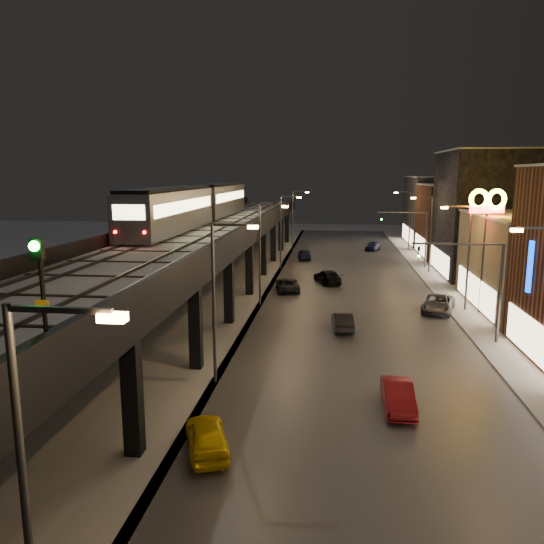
{
  "coord_description": "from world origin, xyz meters",
  "views": [
    {
      "loc": [
        5.77,
        -14.57,
        11.54
      ],
      "look_at": [
        1.63,
        20.46,
        5.0
      ],
      "focal_mm": 35.0,
      "sensor_mm": 36.0,
      "label": 1
    }
  ],
  "objects": [
    {
      "name": "car_far_white",
      "position": [
        1.76,
        57.19,
        0.71
      ],
      "size": [
        2.11,
        4.32,
        1.42
      ],
      "primitive_type": "imported",
      "rotation": [
        0.0,
        0.0,
        3.25
      ],
      "color": "#151D3D",
      "rests_on": "ground"
    },
    {
      "name": "traffic_light_rig_a",
      "position": [
        15.84,
        22.0,
        4.5
      ],
      "size": [
        6.1,
        0.34,
        7.0
      ],
      "color": "#38383A",
      "rests_on": "ground"
    },
    {
      "name": "streetlight_right_3",
      "position": [
        16.73,
        49.0,
        5.24
      ],
      "size": [
        2.56,
        0.28,
        9.0
      ],
      "color": "#38383A",
      "rests_on": "ground"
    },
    {
      "name": "building_f",
      "position": [
        23.99,
        76.0,
        5.58
      ],
      "size": [
        12.2,
        16.2,
        11.16
      ],
      "color": "#2B2B2E",
      "rests_on": "ground"
    },
    {
      "name": "building_d",
      "position": [
        23.99,
        48.0,
        7.08
      ],
      "size": [
        12.2,
        13.2,
        14.16
      ],
      "color": "black",
      "rests_on": "ground"
    },
    {
      "name": "sidewalk_right",
      "position": [
        17.5,
        35.0,
        0.07
      ],
      "size": [
        4.0,
        120.0,
        0.14
      ],
      "primitive_type": "cube",
      "color": "#9FA1A8",
      "rests_on": "ground"
    },
    {
      "name": "streetlight_left_4",
      "position": [
        -0.43,
        67.0,
        5.24
      ],
      "size": [
        2.57,
        0.28,
        9.0
      ],
      "color": "#38383A",
      "rests_on": "ground"
    },
    {
      "name": "rail_signal",
      "position": [
        -2.1,
        -1.39,
        8.92
      ],
      "size": [
        0.37,
        0.44,
        3.23
      ],
      "color": "black",
      "rests_on": "viaduct_trackbed"
    },
    {
      "name": "car_onc_dark",
      "position": [
        14.6,
        30.22,
        0.71
      ],
      "size": [
        3.74,
        5.55,
        1.41
      ],
      "primitive_type": "imported",
      "rotation": [
        0.0,
        0.0,
        -0.3
      ],
      "color": "#474951",
      "rests_on": "ground"
    },
    {
      "name": "streetlight_left_0",
      "position": [
        -0.43,
        -5.0,
        5.24
      ],
      "size": [
        2.57,
        0.28,
        9.0
      ],
      "color": "#38383A",
      "rests_on": "ground"
    },
    {
      "name": "elevated_viaduct",
      "position": [
        -6.0,
        31.84,
        5.62
      ],
      "size": [
        9.0,
        100.0,
        6.3
      ],
      "color": "black",
      "rests_on": "ground"
    },
    {
      "name": "road_surface",
      "position": [
        7.5,
        35.0,
        0.03
      ],
      "size": [
        17.0,
        120.0,
        0.06
      ],
      "primitive_type": "cube",
      "color": "#46474D",
      "rests_on": "ground"
    },
    {
      "name": "streetlight_left_1",
      "position": [
        -0.43,
        13.0,
        5.24
      ],
      "size": [
        2.57,
        0.28,
        9.0
      ],
      "color": "#38383A",
      "rests_on": "ground"
    },
    {
      "name": "streetlight_right_2",
      "position": [
        16.73,
        31.0,
        5.24
      ],
      "size": [
        2.56,
        0.28,
        9.0
      ],
      "color": "#38383A",
      "rests_on": "ground"
    },
    {
      "name": "car_onc_red",
      "position": [
        11.59,
        66.76,
        0.7
      ],
      "size": [
        2.77,
        4.39,
        1.39
      ],
      "primitive_type": "imported",
      "rotation": [
        0.0,
        0.0,
        -0.3
      ],
      "color": "#131840",
      "rests_on": "ground"
    },
    {
      "name": "viaduct_parapet_far",
      "position": [
        -10.35,
        32.0,
        6.85
      ],
      "size": [
        0.3,
        100.0,
        1.1
      ],
      "primitive_type": "cube",
      "color": "black",
      "rests_on": "elevated_viaduct"
    },
    {
      "name": "streetlight_left_3",
      "position": [
        -0.43,
        49.0,
        5.24
      ],
      "size": [
        2.57,
        0.28,
        9.0
      ],
      "color": "#38383A",
      "rests_on": "ground"
    },
    {
      "name": "viaduct_trackbed",
      "position": [
        -6.01,
        31.97,
        6.39
      ],
      "size": [
        8.4,
        100.0,
        0.32
      ],
      "color": "#B2B7C1",
      "rests_on": "elevated_viaduct"
    },
    {
      "name": "sign_carwash",
      "position": [
        18.5,
        19.5,
        5.23
      ],
      "size": [
        1.44,
        0.35,
        7.49
      ],
      "color": "#38383A",
      "rests_on": "ground"
    },
    {
      "name": "car_onc_silver",
      "position": [
        9.06,
        10.57,
        0.68
      ],
      "size": [
        1.45,
        4.12,
        1.36
      ],
      "primitive_type": "imported",
      "rotation": [
        0.0,
        0.0,
        0.0
      ],
      "color": "maroon",
      "rests_on": "ground"
    },
    {
      "name": "traffic_light_rig_b",
      "position": [
        15.84,
        52.0,
        4.5
      ],
      "size": [
        6.1,
        0.34,
        7.0
      ],
      "color": "#38383A",
      "rests_on": "ground"
    },
    {
      "name": "streetlight_left_2",
      "position": [
        -0.43,
        31.0,
        5.24
      ],
      "size": [
        2.57,
        0.28,
        9.0
      ],
      "color": "#38383A",
      "rests_on": "ground"
    },
    {
      "name": "viaduct_parapet_streetside",
      "position": [
        -1.65,
        32.0,
        6.85
      ],
      "size": [
        0.3,
        100.0,
        1.1
      ],
      "primitive_type": "cube",
      "color": "black",
      "rests_on": "elevated_viaduct"
    },
    {
      "name": "under_viaduct_pavement",
      "position": [
        -6.0,
        35.0,
        0.03
      ],
      "size": [
        11.0,
        120.0,
        0.06
      ],
      "primitive_type": "cube",
      "color": "#9FA1A8",
      "rests_on": "ground"
    },
    {
      "name": "car_taxi",
      "position": [
        0.65,
        5.51,
        0.7
      ],
      "size": [
        2.87,
        4.39,
        1.39
      ],
      "primitive_type": "imported",
      "rotation": [
        0.0,
        0.0,
        3.47
      ],
      "color": "#E5C006",
      "rests_on": "ground"
    },
    {
      "name": "car_mid_dark",
      "position": [
        5.15,
        41.16,
        0.71
      ],
      "size": [
        3.42,
        5.24,
        1.41
      ],
      "primitive_type": "imported",
      "rotation": [
        0.0,
        0.0,
        3.47
      ],
      "color": "black",
      "rests_on": "ground"
    },
    {
      "name": "car_near_white",
      "position": [
        6.51,
        24.01,
        0.65
      ],
      "size": [
        1.72,
        4.07,
        1.31
      ],
      "primitive_type": "imported",
      "rotation": [
        0.0,
        0.0,
        3.23
      ],
      "color": "black",
      "rests_on": "ground"
    },
    {
      "name": "car_mid_silver",
      "position": [
        1.24,
        36.87,
        0.65
      ],
      "size": [
        2.92,
        4.98,
        1.3
      ],
      "primitive_type": "imported",
      "rotation": [
        0.0,
        0.0,
        3.31
      ],
      "color": "black",
      "rests_on": "ground"
    },
    {
      "name": "building_e",
      "position": [
        23.99,
        62.0,
        5.08
      ],
      "size": [
        12.2,
        12.2,
        10.16
      ],
      "color": "brown",
      "rests_on": "ground"
    },
    {
      "name": "streetlight_right_4",
      "position": [
        16.73,
        67.0,
        5.24
      ],
      "size": [
        2.56,
        0.28,
        9.0
      ],
      "color": "#38383A",
      "rests_on": "ground"
    },
    {
      "name": "subway_train",
      "position": [
        -8.5,
        40.36,
        8.5
      ],
      "size": [
        3.16,
        38.88,
        3.78
      ],
      "color": "gray",
      "rests_on": "viaduct_trackbed"
    },
    {
      "name": "ground",
      "position": [
        0.0,
        0.0,
        0.0
      ],
      "size": [
        220.0,
        220.0,
        0.0
      ],
      "primitive_type": "plane",
      "color": "silver"
    },
    {
      "name": "sign_mcdonalds",
      "position": [
        18.0,
        30.19,
        8.49
      ],
      "size": [
        3.08,
        0.78,
        10.37
      ],
      "color": "#38383A",
      "rests_on": "ground"
    }
  ]
}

